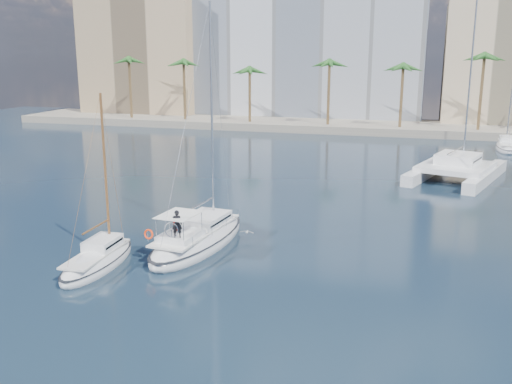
% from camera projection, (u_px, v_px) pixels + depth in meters
% --- Properties ---
extents(ground, '(160.00, 160.00, 0.00)m').
position_uv_depth(ground, '(257.00, 254.00, 35.70)').
color(ground, black).
rests_on(ground, ground).
extents(quay, '(120.00, 14.00, 1.20)m').
position_uv_depth(quay, '(363.00, 126.00, 92.36)').
color(quay, gray).
rests_on(quay, ground).
extents(building_modern, '(42.00, 16.00, 28.00)m').
position_uv_depth(building_modern, '(307.00, 42.00, 103.63)').
color(building_modern, silver).
rests_on(building_modern, ground).
extents(building_tan_left, '(22.00, 14.00, 22.00)m').
position_uv_depth(building_tan_left, '(148.00, 59.00, 108.87)').
color(building_tan_left, tan).
rests_on(building_tan_left, ground).
extents(building_beige, '(20.00, 14.00, 20.00)m').
position_uv_depth(building_beige, '(508.00, 67.00, 92.45)').
color(building_beige, beige).
rests_on(building_beige, ground).
extents(palm_left, '(3.60, 3.60, 12.30)m').
position_uv_depth(palm_left, '(159.00, 64.00, 95.67)').
color(palm_left, brown).
rests_on(palm_left, ground).
extents(palm_centre, '(3.60, 3.60, 12.30)m').
position_uv_depth(palm_centre, '(363.00, 66.00, 86.32)').
color(palm_centre, brown).
rests_on(palm_centre, ground).
extents(main_sloop, '(4.54, 11.22, 16.22)m').
position_uv_depth(main_sloop, '(198.00, 239.00, 37.04)').
color(main_sloop, silver).
rests_on(main_sloop, ground).
extents(small_sloop, '(2.65, 7.50, 10.65)m').
position_uv_depth(small_sloop, '(98.00, 260.00, 33.53)').
color(small_sloop, silver).
rests_on(small_sloop, ground).
extents(catamaran, '(10.53, 14.99, 19.61)m').
position_uv_depth(catamaran, '(457.00, 167.00, 56.73)').
color(catamaran, silver).
rests_on(catamaran, ground).
extents(seagull, '(0.96, 0.41, 0.18)m').
position_uv_depth(seagull, '(247.00, 232.00, 38.45)').
color(seagull, silver).
rests_on(seagull, ground).
extents(moored_yacht_a, '(3.37, 9.52, 11.90)m').
position_uv_depth(moored_yacht_a, '(506.00, 149.00, 73.97)').
color(moored_yacht_a, silver).
rests_on(moored_yacht_a, ground).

